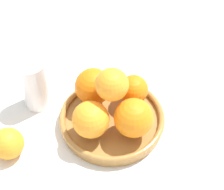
% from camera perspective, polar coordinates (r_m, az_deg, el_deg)
% --- Properties ---
extents(ground_plane, '(4.00, 4.00, 0.00)m').
position_cam_1_polar(ground_plane, '(0.86, 0.00, -4.36)').
color(ground_plane, white).
extents(fruit_bowl, '(0.24, 0.24, 0.03)m').
position_cam_1_polar(fruit_bowl, '(0.85, 0.00, -3.71)').
color(fruit_bowl, '#A57238').
rests_on(fruit_bowl, ground_plane).
extents(orange_pile, '(0.19, 0.18, 0.13)m').
position_cam_1_polar(orange_pile, '(0.80, -0.14, -0.94)').
color(orange_pile, orange).
rests_on(orange_pile, fruit_bowl).
extents(stray_orange, '(0.07, 0.07, 0.07)m').
position_cam_1_polar(stray_orange, '(0.82, -15.56, -7.12)').
color(stray_orange, orange).
rests_on(stray_orange, ground_plane).
extents(drinking_glass, '(0.06, 0.06, 0.13)m').
position_cam_1_polar(drinking_glass, '(0.87, -11.66, 1.60)').
color(drinking_glass, white).
rests_on(drinking_glass, ground_plane).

